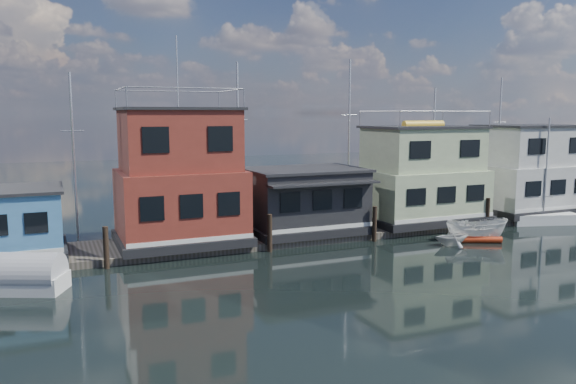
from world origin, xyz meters
name	(u,v)px	position (x,y,z in m)	size (l,w,h in m)	color
ground	(425,289)	(0.00, 0.00, 0.00)	(160.00, 160.00, 0.00)	black
dock	(312,233)	(0.00, 12.00, 0.20)	(48.00, 5.00, 0.40)	#595147
houseboat_blue	(0,224)	(-18.00, 12.00, 2.21)	(6.40, 4.90, 3.66)	black
houseboat_red	(180,180)	(-8.50, 12.00, 4.10)	(7.40, 5.90, 11.86)	black
houseboat_dark	(305,200)	(-0.50, 11.98, 2.42)	(7.40, 6.10, 4.06)	black
houseboat_green	(422,176)	(8.50, 12.00, 3.55)	(8.40, 5.90, 7.03)	black
houseboat_white	(529,171)	(18.50, 12.00, 3.54)	(8.40, 5.90, 6.66)	black
pilings	(327,228)	(-0.33, 9.20, 1.10)	(42.28, 0.28, 2.20)	#2D2116
background_masts	(335,145)	(4.76, 18.00, 5.55)	(36.40, 0.16, 12.00)	silver
dinghy_white	(451,236)	(6.66, 6.37, 0.57)	(1.88, 2.18, 1.15)	beige
tarp_runabout	(11,276)	(-17.28, 6.96, 0.71)	(4.99, 3.55, 1.89)	silver
motorboat	(477,230)	(8.89, 6.72, 0.73)	(1.43, 3.80, 1.47)	white
red_kayak	(479,240)	(8.74, 6.27, 0.20)	(0.40, 0.40, 2.71)	red
day_sailer	(543,218)	(17.19, 9.20, 0.44)	(5.09, 2.88, 7.62)	white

